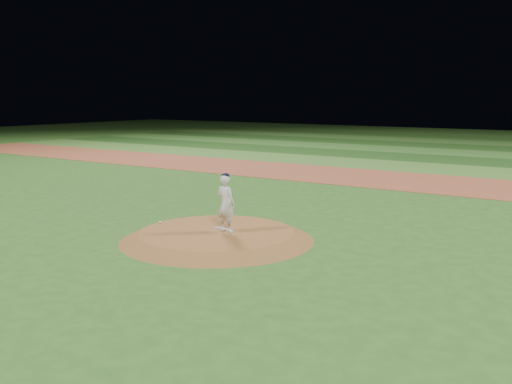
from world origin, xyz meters
TOP-DOWN VIEW (x-y plane):
  - ground at (0.00, 0.00)m, footprint 120.00×120.00m
  - infield_dirt_band at (0.00, 14.00)m, footprint 70.00×6.00m
  - outfield_stripe_0 at (0.00, 19.50)m, footprint 70.00×5.00m
  - outfield_stripe_1 at (0.00, 24.50)m, footprint 70.00×5.00m
  - outfield_stripe_2 at (0.00, 29.50)m, footprint 70.00×5.00m
  - outfield_stripe_3 at (0.00, 34.50)m, footprint 70.00×5.00m
  - outfield_stripe_4 at (0.00, 39.50)m, footprint 70.00×5.00m
  - outfield_stripe_5 at (0.00, 44.50)m, footprint 70.00×5.00m
  - pitchers_mound at (0.00, 0.00)m, footprint 5.50×5.50m
  - pitching_rubber at (0.03, 0.27)m, footprint 0.67×0.28m
  - rosin_bag at (-2.06, -0.13)m, footprint 0.10×0.10m
  - pitcher_on_mound at (0.26, 0.08)m, footprint 0.62×0.43m

SIDE VIEW (x-z plane):
  - ground at x=0.00m, z-range 0.00..0.00m
  - outfield_stripe_0 at x=0.00m, z-range 0.00..0.02m
  - outfield_stripe_1 at x=0.00m, z-range 0.00..0.02m
  - outfield_stripe_2 at x=0.00m, z-range 0.00..0.02m
  - outfield_stripe_3 at x=0.00m, z-range 0.00..0.02m
  - outfield_stripe_4 at x=0.00m, z-range 0.00..0.02m
  - outfield_stripe_5 at x=0.00m, z-range 0.00..0.02m
  - infield_dirt_band at x=0.00m, z-range 0.00..0.02m
  - pitchers_mound at x=0.00m, z-range 0.00..0.25m
  - pitching_rubber at x=0.03m, z-range 0.25..0.28m
  - rosin_bag at x=-2.06m, z-range 0.25..0.31m
  - pitcher_on_mound at x=0.26m, z-range 0.24..1.92m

